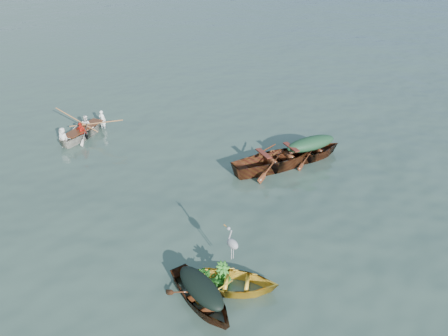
# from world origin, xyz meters

# --- Properties ---
(ground) EXTENTS (140.00, 140.00, 0.00)m
(ground) POSITION_xyz_m (0.00, 0.00, 0.00)
(ground) COLOR #395146
(ground) RESTS_ON ground
(yellow_dinghy) EXTENTS (2.97, 2.93, 0.77)m
(yellow_dinghy) POSITION_xyz_m (-2.96, -2.14, 0.00)
(yellow_dinghy) COLOR gold
(yellow_dinghy) RESTS_ON ground
(dark_covered_boat) EXTENTS (1.24, 3.11, 0.73)m
(dark_covered_boat) POSITION_xyz_m (-3.83, -2.08, 0.00)
(dark_covered_boat) COLOR #431D0F
(dark_covered_boat) RESTS_ON ground
(green_tarp_boat) EXTENTS (4.12, 1.79, 0.90)m
(green_tarp_boat) POSITION_xyz_m (3.72, 1.63, 0.00)
(green_tarp_boat) COLOR #522813
(green_tarp_boat) RESTS_ON ground
(open_wooden_boat) EXTENTS (5.15, 2.42, 1.19)m
(open_wooden_boat) POSITION_xyz_m (2.20, 1.85, 0.00)
(open_wooden_boat) COLOR #583116
(open_wooden_boat) RESTS_ON ground
(rowed_boat) EXTENTS (3.75, 2.83, 0.85)m
(rowed_boat) POSITION_xyz_m (-2.57, 8.85, 0.00)
(rowed_boat) COLOR beige
(rowed_boat) RESTS_ON ground
(dark_tarp_cover) EXTENTS (0.68, 1.71, 0.40)m
(dark_tarp_cover) POSITION_xyz_m (-3.83, -2.08, 0.56)
(dark_tarp_cover) COLOR black
(dark_tarp_cover) RESTS_ON dark_covered_boat
(green_tarp_cover) EXTENTS (2.26, 0.99, 0.52)m
(green_tarp_cover) POSITION_xyz_m (3.72, 1.63, 0.71)
(green_tarp_cover) COLOR #193D25
(green_tarp_cover) RESTS_ON green_tarp_boat
(thwart_benches) EXTENTS (2.61, 1.36, 0.04)m
(thwart_benches) POSITION_xyz_m (2.20, 1.85, 0.62)
(thwart_benches) COLOR #551D13
(thwart_benches) RESTS_ON open_wooden_boat
(heron) EXTENTS (0.48, 0.48, 0.92)m
(heron) POSITION_xyz_m (-2.61, -1.71, 0.84)
(heron) COLOR #9FA2A8
(heron) RESTS_ON yellow_dinghy
(dinghy_weeds) EXTENTS (1.13, 1.13, 0.60)m
(dinghy_weeds) POSITION_xyz_m (-3.34, -1.74, 0.68)
(dinghy_weeds) COLOR #2C6F1D
(dinghy_weeds) RESTS_ON yellow_dinghy
(rowers) EXTENTS (2.74, 2.18, 0.76)m
(rowers) POSITION_xyz_m (-2.57, 8.85, 0.80)
(rowers) COLOR white
(rowers) RESTS_ON rowed_boat
(oars) EXTENTS (1.84, 2.54, 0.06)m
(oars) POSITION_xyz_m (-2.57, 8.85, 0.45)
(oars) COLOR #A36B3E
(oars) RESTS_ON rowed_boat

